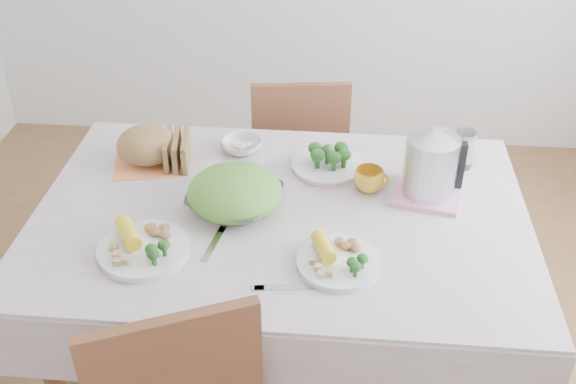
# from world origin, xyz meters

# --- Properties ---
(floor) EXTENTS (3.60, 3.60, 0.00)m
(floor) POSITION_xyz_m (0.00, 0.00, 0.00)
(floor) COLOR brown
(floor) RESTS_ON ground
(dining_table) EXTENTS (1.40, 0.90, 0.75)m
(dining_table) POSITION_xyz_m (0.00, 0.00, 0.38)
(dining_table) COLOR brown
(dining_table) RESTS_ON floor
(tablecloth) EXTENTS (1.50, 1.00, 0.01)m
(tablecloth) POSITION_xyz_m (0.00, 0.00, 0.76)
(tablecloth) COLOR beige
(tablecloth) RESTS_ON dining_table
(chair_far) EXTENTS (0.45, 0.45, 0.88)m
(chair_far) POSITION_xyz_m (-0.01, 0.82, 0.47)
(chair_far) COLOR brown
(chair_far) RESTS_ON floor
(salad_bowl) EXTENTS (0.34, 0.34, 0.07)m
(salad_bowl) POSITION_xyz_m (-0.14, -0.00, 0.80)
(salad_bowl) COLOR white
(salad_bowl) RESTS_ON tablecloth
(dinner_plate_left) EXTENTS (0.30, 0.30, 0.02)m
(dinner_plate_left) POSITION_xyz_m (-0.36, -0.23, 0.77)
(dinner_plate_left) COLOR white
(dinner_plate_left) RESTS_ON tablecloth
(dinner_plate_right) EXTENTS (0.24, 0.24, 0.02)m
(dinner_plate_right) POSITION_xyz_m (0.18, -0.24, 0.77)
(dinner_plate_right) COLOR white
(dinner_plate_right) RESTS_ON tablecloth
(broccoli_plate) EXTENTS (0.29, 0.29, 0.02)m
(broccoli_plate) POSITION_xyz_m (0.13, 0.26, 0.77)
(broccoli_plate) COLOR beige
(broccoli_plate) RESTS_ON tablecloth
(napkin) EXTENTS (0.27, 0.27, 0.00)m
(napkin) POSITION_xyz_m (-0.47, 0.24, 0.76)
(napkin) COLOR #FF904D
(napkin) RESTS_ON tablecloth
(bread_loaf) EXTENTS (0.22, 0.21, 0.12)m
(bread_loaf) POSITION_xyz_m (-0.47, 0.24, 0.82)
(bread_loaf) COLOR brown
(bread_loaf) RESTS_ON napkin
(fruit_bowl) EXTENTS (0.18, 0.18, 0.04)m
(fruit_bowl) POSITION_xyz_m (-0.17, 0.34, 0.78)
(fruit_bowl) COLOR white
(fruit_bowl) RESTS_ON tablecloth
(yellow_mug) EXTENTS (0.12, 0.12, 0.08)m
(yellow_mug) POSITION_xyz_m (0.27, 0.14, 0.80)
(yellow_mug) COLOR yellow
(yellow_mug) RESTS_ON tablecloth
(glass_tumbler) EXTENTS (0.07, 0.07, 0.13)m
(glass_tumbler) POSITION_xyz_m (0.58, 0.31, 0.83)
(glass_tumbler) COLOR white
(glass_tumbler) RESTS_ON tablecloth
(pink_tray) EXTENTS (0.24, 0.24, 0.02)m
(pink_tray) POSITION_xyz_m (0.45, 0.13, 0.77)
(pink_tray) COLOR pink
(pink_tray) RESTS_ON tablecloth
(electric_kettle) EXTENTS (0.20, 0.20, 0.23)m
(electric_kettle) POSITION_xyz_m (0.45, 0.13, 0.88)
(electric_kettle) COLOR #B2B5BA
(electric_kettle) RESTS_ON pink_tray
(fork_left) EXTENTS (0.05, 0.16, 0.00)m
(fork_left) POSITION_xyz_m (-0.17, -0.18, 0.76)
(fork_left) COLOR silver
(fork_left) RESTS_ON tablecloth
(knife) EXTENTS (0.17, 0.04, 0.00)m
(knife) POSITION_xyz_m (0.05, -0.34, 0.76)
(knife) COLOR silver
(knife) RESTS_ON tablecloth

